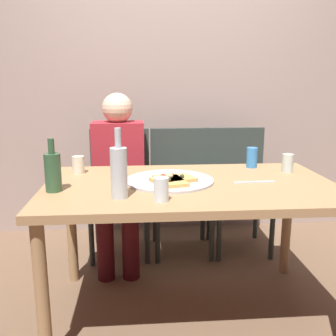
{
  "coord_description": "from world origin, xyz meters",
  "views": [
    {
      "loc": [
        -0.27,
        -1.89,
        1.25
      ],
      "look_at": [
        -0.11,
        0.14,
        0.78
      ],
      "focal_mm": 40.84,
      "sensor_mm": 36.0,
      "label": 1
    }
  ],
  "objects_px": {
    "pizza_tray": "(169,180)",
    "wine_bottle": "(119,171)",
    "dining_table": "(190,197)",
    "tumbler_far": "(161,189)",
    "table_knife": "(254,182)",
    "tumbler_near": "(78,165)",
    "pizza_slice_extra": "(173,179)",
    "pizza_slice_last": "(170,180)",
    "wine_glass": "(288,163)",
    "soda_can": "(252,157)",
    "beer_bottle": "(53,171)",
    "chair_middle": "(181,182)",
    "chair_right": "(238,181)",
    "chair_left": "(120,183)",
    "guest_in_sweater": "(118,171)"
  },
  "relations": [
    {
      "from": "dining_table",
      "to": "tumbler_far",
      "type": "distance_m",
      "value": 0.36
    },
    {
      "from": "wine_bottle",
      "to": "beer_bottle",
      "type": "height_order",
      "value": "wine_bottle"
    },
    {
      "from": "dining_table",
      "to": "guest_in_sweater",
      "type": "bearing_deg",
      "value": 120.52
    },
    {
      "from": "beer_bottle",
      "to": "table_knife",
      "type": "relative_size",
      "value": 1.16
    },
    {
      "from": "table_knife",
      "to": "pizza_tray",
      "type": "bearing_deg",
      "value": 170.38
    },
    {
      "from": "chair_middle",
      "to": "dining_table",
      "type": "bearing_deg",
      "value": 86.87
    },
    {
      "from": "dining_table",
      "to": "tumbler_near",
      "type": "height_order",
      "value": "tumbler_near"
    },
    {
      "from": "wine_bottle",
      "to": "tumbler_near",
      "type": "distance_m",
      "value": 0.56
    },
    {
      "from": "beer_bottle",
      "to": "soda_can",
      "type": "relative_size",
      "value": 2.1
    },
    {
      "from": "table_knife",
      "to": "wine_glass",
      "type": "bearing_deg",
      "value": 37.74
    },
    {
      "from": "beer_bottle",
      "to": "guest_in_sweater",
      "type": "xyz_separation_m",
      "value": [
        0.27,
        0.78,
        -0.19
      ]
    },
    {
      "from": "chair_middle",
      "to": "tumbler_far",
      "type": "bearing_deg",
      "value": 79.21
    },
    {
      "from": "dining_table",
      "to": "chair_left",
      "type": "distance_m",
      "value": 0.94
    },
    {
      "from": "pizza_slice_extra",
      "to": "tumbler_far",
      "type": "bearing_deg",
      "value": -104.99
    },
    {
      "from": "chair_middle",
      "to": "chair_right",
      "type": "xyz_separation_m",
      "value": [
        0.43,
        0.0,
        0.0
      ]
    },
    {
      "from": "dining_table",
      "to": "chair_middle",
      "type": "relative_size",
      "value": 1.67
    },
    {
      "from": "dining_table",
      "to": "pizza_tray",
      "type": "relative_size",
      "value": 3.22
    },
    {
      "from": "wine_glass",
      "to": "pizza_tray",
      "type": "bearing_deg",
      "value": -166.85
    },
    {
      "from": "soda_can",
      "to": "pizza_tray",
      "type": "bearing_deg",
      "value": -150.63
    },
    {
      "from": "dining_table",
      "to": "wine_glass",
      "type": "height_order",
      "value": "wine_glass"
    },
    {
      "from": "wine_glass",
      "to": "chair_right",
      "type": "bearing_deg",
      "value": 100.47
    },
    {
      "from": "pizza_slice_last",
      "to": "chair_right",
      "type": "relative_size",
      "value": 0.27
    },
    {
      "from": "beer_bottle",
      "to": "chair_right",
      "type": "xyz_separation_m",
      "value": [
        1.15,
        0.93,
        -0.32
      ]
    },
    {
      "from": "wine_bottle",
      "to": "tumbler_far",
      "type": "height_order",
      "value": "wine_bottle"
    },
    {
      "from": "soda_can",
      "to": "chair_left",
      "type": "height_order",
      "value": "chair_left"
    },
    {
      "from": "pizza_slice_last",
      "to": "beer_bottle",
      "type": "distance_m",
      "value": 0.57
    },
    {
      "from": "tumbler_near",
      "to": "chair_left",
      "type": "relative_size",
      "value": 0.11
    },
    {
      "from": "beer_bottle",
      "to": "chair_middle",
      "type": "bearing_deg",
      "value": 52.42
    },
    {
      "from": "chair_right",
      "to": "table_knife",
      "type": "bearing_deg",
      "value": 80.32
    },
    {
      "from": "pizza_slice_last",
      "to": "chair_left",
      "type": "distance_m",
      "value": 0.94
    },
    {
      "from": "pizza_slice_last",
      "to": "table_knife",
      "type": "xyz_separation_m",
      "value": [
        0.44,
        0.0,
        -0.02
      ]
    },
    {
      "from": "guest_in_sweater",
      "to": "pizza_slice_extra",
      "type": "bearing_deg",
      "value": 114.61
    },
    {
      "from": "tumbler_near",
      "to": "chair_middle",
      "type": "xyz_separation_m",
      "value": [
        0.66,
        0.57,
        -0.27
      ]
    },
    {
      "from": "wine_glass",
      "to": "chair_right",
      "type": "relative_size",
      "value": 0.12
    },
    {
      "from": "tumbler_far",
      "to": "chair_left",
      "type": "bearing_deg",
      "value": 101.82
    },
    {
      "from": "beer_bottle",
      "to": "wine_glass",
      "type": "relative_size",
      "value": 2.44
    },
    {
      "from": "pizza_tray",
      "to": "wine_bottle",
      "type": "distance_m",
      "value": 0.38
    },
    {
      "from": "chair_right",
      "to": "guest_in_sweater",
      "type": "distance_m",
      "value": 0.91
    },
    {
      "from": "pizza_tray",
      "to": "chair_left",
      "type": "height_order",
      "value": "chair_left"
    },
    {
      "from": "pizza_tray",
      "to": "table_knife",
      "type": "height_order",
      "value": "pizza_tray"
    },
    {
      "from": "beer_bottle",
      "to": "chair_middle",
      "type": "height_order",
      "value": "beer_bottle"
    },
    {
      "from": "beer_bottle",
      "to": "table_knife",
      "type": "distance_m",
      "value": 1.01
    },
    {
      "from": "wine_bottle",
      "to": "chair_middle",
      "type": "xyz_separation_m",
      "value": [
        0.4,
        1.07,
        -0.34
      ]
    },
    {
      "from": "tumbler_near",
      "to": "guest_in_sweater",
      "type": "bearing_deg",
      "value": 64.3
    },
    {
      "from": "pizza_tray",
      "to": "soda_can",
      "type": "xyz_separation_m",
      "value": [
        0.53,
        0.3,
        0.05
      ]
    },
    {
      "from": "pizza_tray",
      "to": "table_knife",
      "type": "xyz_separation_m",
      "value": [
        0.44,
        -0.06,
        -0.0
      ]
    },
    {
      "from": "pizza_slice_extra",
      "to": "wine_glass",
      "type": "distance_m",
      "value": 0.72
    },
    {
      "from": "dining_table",
      "to": "pizza_slice_extra",
      "type": "distance_m",
      "value": 0.14
    },
    {
      "from": "dining_table",
      "to": "table_knife",
      "type": "relative_size",
      "value": 6.82
    },
    {
      "from": "pizza_slice_last",
      "to": "pizza_slice_extra",
      "type": "distance_m",
      "value": 0.03
    }
  ]
}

